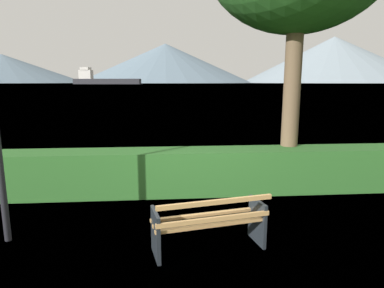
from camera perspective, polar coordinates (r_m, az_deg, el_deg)
The scene contains 6 objects.
ground_plane at distance 5.09m, azimuth 2.82°, elevation -17.69°, with size 1400.00×1400.00×0.00m, color #4C6B33.
water_surface at distance 312.08m, azimuth -4.52°, elevation 10.38°, with size 620.00×620.00×0.00m, color #7A99A8.
park_bench at distance 4.85m, azimuth 3.10°, elevation -13.60°, with size 1.72×0.88×0.87m.
hedge_row at distance 7.23m, azimuth 0.31°, elevation -4.76°, with size 10.13×0.81×0.97m, color #285B23.
cargo_ship_large at distance 315.30m, azimuth -15.43°, elevation 10.80°, with size 61.97×18.00×15.11m.
distant_hills at distance 585.37m, azimuth 3.93°, elevation 13.97°, with size 851.90×330.84×79.26m.
Camera 1 is at (-0.59, -4.43, 2.43)m, focal length 30.56 mm.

